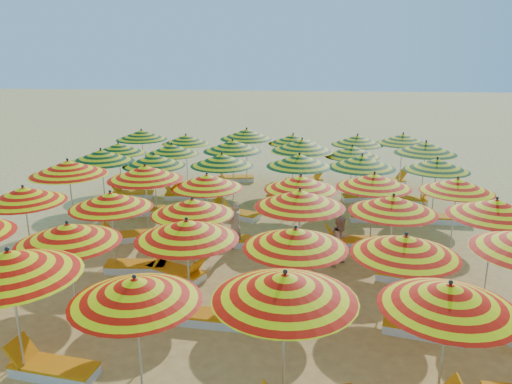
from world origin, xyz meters
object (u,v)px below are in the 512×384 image
Objects in this scene: umbrella_26 at (222,160)px; lounger_23 at (408,200)px; umbrella_7 at (68,233)px; lounger_16 at (236,214)px; umbrella_38 at (247,134)px; umbrella_30 at (118,148)px; umbrella_37 at (186,139)px; lounger_22 at (364,197)px; lounger_6 at (213,317)px; umbrella_28 at (362,162)px; umbrella_36 at (142,135)px; umbrella_29 at (437,165)px; lounger_24 at (134,177)px; umbrella_9 at (295,238)px; umbrella_12 at (24,195)px; lounger_14 at (351,241)px; lounger_1 at (52,368)px; umbrella_10 at (405,245)px; umbrella_40 at (357,140)px; umbrella_27 at (299,160)px; umbrella_33 at (302,145)px; umbrella_14 at (192,207)px; umbrella_32 at (233,146)px; umbrella_25 at (154,160)px; lounger_7 at (425,329)px; umbrella_35 at (426,148)px; umbrella_23 at (457,185)px; lounger_26 at (305,181)px; umbrella_17 at (496,208)px; umbrella_24 at (101,156)px; lounger_11 at (411,277)px; umbrella_8 at (187,230)px; umbrella_19 at (145,173)px; umbrella_4 at (449,296)px; beachgoer_b at (341,241)px; umbrella_34 at (352,151)px; umbrella_39 at (293,139)px; lounger_20 at (185,195)px; lounger_19 at (132,194)px; lounger_12 at (130,236)px; umbrella_13 at (111,200)px; lounger_10 at (177,272)px; umbrella_1 at (9,264)px; umbrella_3 at (285,287)px; lounger_15 at (142,211)px; umbrella_15 at (300,198)px; umbrella_21 at (301,183)px.

umbrella_26 reaches higher than lounger_23.
lounger_16 is at bearing 70.33° from umbrella_7.
umbrella_38 is at bearing 78.43° from umbrella_7.
umbrella_30 is 3.40m from umbrella_37.
lounger_6 is at bearing -123.31° from lounger_22.
umbrella_28 reaches higher than umbrella_36.
lounger_24 is at bearing 159.47° from umbrella_29.
umbrella_9 is 12.73m from umbrella_38.
umbrella_26 is at bearing 45.27° from umbrella_12.
lounger_1 is at bearing 43.01° from lounger_14.
lounger_23 is (2.17, 10.06, -2.00)m from umbrella_10.
umbrella_27 is at bearing -118.04° from umbrella_40.
umbrella_14 is at bearing -111.08° from umbrella_33.
umbrella_25 is at bearing -136.97° from umbrella_32.
umbrella_10 is 0.84× the size of umbrella_32.
umbrella_29 is 1.44× the size of lounger_7.
umbrella_35 is at bearing 16.36° from umbrella_26.
umbrella_29 is at bearing -23.59° from umbrella_33.
lounger_22 is (-2.13, 5.05, -1.95)m from umbrella_23.
umbrella_36 reaches higher than lounger_26.
umbrella_17 reaches higher than umbrella_40.
umbrella_24 is at bearing -168.94° from umbrella_35.
lounger_11 is at bearing -29.79° from umbrella_25.
umbrella_19 is at bearing 117.06° from umbrella_8.
umbrella_4 reaches higher than beachgoer_b.
umbrella_7 is 7.58m from umbrella_25.
umbrella_34 is 3.49m from umbrella_39.
lounger_20 is (-2.35, 9.48, -2.06)m from umbrella_8.
lounger_1 is 1.00× the size of lounger_22.
lounger_20 is at bearing 173.64° from lounger_19.
umbrella_26 reaches higher than lounger_12.
lounger_11 is at bearing 0.56° from umbrella_13.
umbrella_27 is 0.93× the size of umbrella_38.
umbrella_39 is 1.45× the size of lounger_20.
umbrella_7 is 5.44m from lounger_12.
umbrella_8 is 3.04m from lounger_10.
umbrella_1 is 1.66× the size of lounger_16.
umbrella_38 reaches higher than beachgoer_b.
umbrella_3 is 1.17× the size of umbrella_26.
umbrella_10 reaches higher than lounger_1.
umbrella_25 reaches higher than umbrella_10.
umbrella_4 is 1.52× the size of lounger_10.
umbrella_9 is 0.99× the size of umbrella_34.
umbrella_1 is 8.85m from beachgoer_b.
umbrella_17 is at bearing -88.32° from umbrella_29.
umbrella_28 is 8.43m from lounger_15.
lounger_24 is (-7.99, 9.81, -2.13)m from umbrella_15.
umbrella_32 reaches higher than umbrella_12.
umbrella_33 is (0.02, 7.11, 0.10)m from umbrella_15.
umbrella_21 reaches higher than lounger_10.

